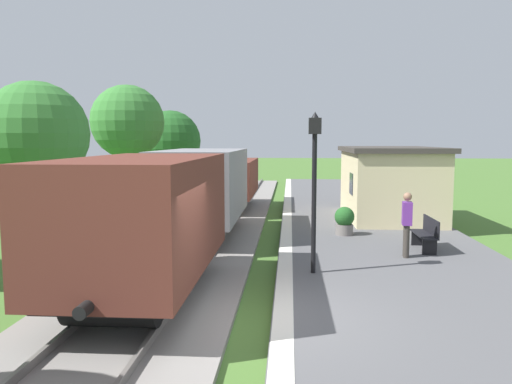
# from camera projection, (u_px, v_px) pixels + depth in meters

# --- Properties ---
(ground_plane) EXTENTS (160.00, 160.00, 0.00)m
(ground_plane) POSITION_uv_depth(u_px,v_px,m) (260.00, 330.00, 8.63)
(ground_plane) COLOR #47702D
(platform_slab) EXTENTS (6.00, 60.00, 0.25)m
(platform_slab) POSITION_uv_depth(u_px,v_px,m) (447.00, 328.00, 8.39)
(platform_slab) COLOR #565659
(platform_slab) RESTS_ON ground
(platform_edge_stripe) EXTENTS (0.36, 60.00, 0.01)m
(platform_edge_stripe) POSITION_uv_depth(u_px,v_px,m) (283.00, 317.00, 8.57)
(platform_edge_stripe) COLOR silver
(platform_edge_stripe) RESTS_ON platform_slab
(track_ballast) EXTENTS (3.80, 60.00, 0.12)m
(track_ballast) POSITION_uv_depth(u_px,v_px,m) (126.00, 324.00, 8.79)
(track_ballast) COLOR gray
(track_ballast) RESTS_ON ground
(rail_near) EXTENTS (0.07, 60.00, 0.14)m
(rail_near) POSITION_uv_depth(u_px,v_px,m) (166.00, 318.00, 8.72)
(rail_near) COLOR slate
(rail_near) RESTS_ON track_ballast
(rail_far) EXTENTS (0.07, 60.00, 0.14)m
(rail_far) POSITION_uv_depth(u_px,v_px,m) (87.00, 316.00, 8.82)
(rail_far) COLOR slate
(rail_far) RESTS_ON track_ballast
(freight_train) EXTENTS (2.50, 19.40, 2.72)m
(freight_train) POSITION_uv_depth(u_px,v_px,m) (200.00, 193.00, 15.84)
(freight_train) COLOR brown
(freight_train) RESTS_ON rail_near
(station_hut) EXTENTS (3.50, 5.80, 2.78)m
(station_hut) POSITION_uv_depth(u_px,v_px,m) (389.00, 182.00, 19.39)
(station_hut) COLOR beige
(station_hut) RESTS_ON platform_slab
(bench_near_hut) EXTENTS (0.42, 1.50, 0.91)m
(bench_near_hut) POSITION_uv_depth(u_px,v_px,m) (426.00, 233.00, 13.74)
(bench_near_hut) COLOR black
(bench_near_hut) RESTS_ON platform_slab
(person_waiting) EXTENTS (0.29, 0.41, 1.71)m
(person_waiting) POSITION_uv_depth(u_px,v_px,m) (407.00, 222.00, 12.86)
(person_waiting) COLOR #38332D
(person_waiting) RESTS_ON platform_slab
(potted_planter) EXTENTS (0.64, 0.64, 0.92)m
(potted_planter) POSITION_uv_depth(u_px,v_px,m) (344.00, 220.00, 15.92)
(potted_planter) COLOR slate
(potted_planter) RESTS_ON platform_slab
(lamp_post_near) EXTENTS (0.28, 0.28, 3.70)m
(lamp_post_near) POSITION_uv_depth(u_px,v_px,m) (314.00, 163.00, 11.16)
(lamp_post_near) COLOR black
(lamp_post_near) RESTS_ON platform_slab
(tree_trackside_far) EXTENTS (3.44, 3.44, 5.24)m
(tree_trackside_far) POSITION_uv_depth(u_px,v_px,m) (36.00, 134.00, 16.23)
(tree_trackside_far) COLOR #4C3823
(tree_trackside_far) RESTS_ON ground
(tree_field_left) EXTENTS (3.31, 3.31, 5.78)m
(tree_field_left) POSITION_uv_depth(u_px,v_px,m) (127.00, 122.00, 22.30)
(tree_field_left) COLOR #4C3823
(tree_field_left) RESTS_ON ground
(tree_field_distant) EXTENTS (3.63, 3.63, 5.06)m
(tree_field_distant) POSITION_uv_depth(u_px,v_px,m) (170.00, 141.00, 29.60)
(tree_field_distant) COLOR #4C3823
(tree_field_distant) RESTS_ON ground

